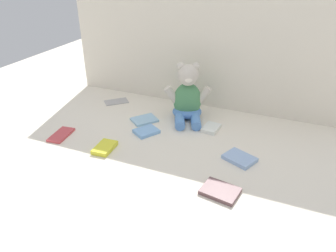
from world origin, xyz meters
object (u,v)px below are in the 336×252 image
at_px(teddy_bear, 187,99).
at_px(book_case_3, 61,135).
at_px(book_case_6, 116,101).
at_px(book_case_4, 105,148).
at_px(book_case_5, 146,131).
at_px(book_case_7, 220,191).
at_px(book_case_2, 211,128).
at_px(book_case_1, 144,120).
at_px(book_case_0, 240,158).

distance_m(teddy_bear, book_case_3, 0.64).
bearing_deg(book_case_6, book_case_4, 161.65).
bearing_deg(book_case_6, book_case_5, -172.34).
bearing_deg(book_case_5, book_case_7, -1.32).
height_order(book_case_2, book_case_4, same).
xyz_separation_m(book_case_1, book_case_7, (0.50, -0.40, 0.00)).
xyz_separation_m(book_case_0, book_case_1, (-0.53, 0.16, -0.00)).
distance_m(book_case_3, book_case_5, 0.40).
bearing_deg(book_case_5, book_case_1, 152.76).
xyz_separation_m(book_case_3, book_case_7, (0.80, -0.11, 0.00)).
relative_size(book_case_0, book_case_4, 1.06).
bearing_deg(book_case_3, book_case_2, -159.46).
bearing_deg(book_case_6, book_case_3, 131.42).
distance_m(book_case_1, book_case_7, 0.64).
bearing_deg(book_case_5, book_case_3, -120.86).
xyz_separation_m(book_case_3, book_case_4, (0.26, -0.02, 0.00)).
bearing_deg(book_case_7, book_case_2, 29.36).
xyz_separation_m(teddy_bear, book_case_5, (-0.13, -0.23, -0.10)).
xyz_separation_m(book_case_4, book_case_7, (0.54, -0.09, -0.00)).
xyz_separation_m(book_case_0, book_case_3, (-0.82, -0.13, -0.00)).
height_order(book_case_3, book_case_6, book_case_3).
bearing_deg(book_case_4, book_case_1, 79.05).
distance_m(teddy_bear, book_case_2, 0.20).
bearing_deg(book_case_0, teddy_bear, -106.38).
bearing_deg(teddy_bear, book_case_7, -80.91).
distance_m(book_case_0, book_case_7, 0.24).
xyz_separation_m(teddy_bear, book_case_2, (0.15, -0.08, -0.10)).
bearing_deg(book_case_4, book_case_5, 59.32).
bearing_deg(book_case_6, book_case_7, -169.35).
height_order(book_case_1, book_case_6, book_case_1).
xyz_separation_m(book_case_2, book_case_6, (-0.60, 0.11, -0.00)).
distance_m(book_case_4, book_case_6, 0.51).
distance_m(book_case_2, book_case_5, 0.32).
xyz_separation_m(book_case_4, book_case_6, (-0.22, 0.46, -0.01)).
distance_m(book_case_1, book_case_4, 0.32).
bearing_deg(book_case_2, teddy_bear, 159.07).
bearing_deg(teddy_bear, book_case_2, -48.75).
relative_size(teddy_bear, book_case_5, 2.72).
bearing_deg(book_case_5, book_case_6, 173.37).
bearing_deg(book_case_1, book_case_7, -179.89).
bearing_deg(book_case_1, book_case_5, 159.12).
relative_size(teddy_bear, book_case_0, 2.39).
bearing_deg(book_case_3, book_case_7, 165.38).
height_order(book_case_4, book_case_7, book_case_4).
xyz_separation_m(teddy_bear, book_case_1, (-0.19, -0.12, -0.10)).
bearing_deg(book_case_4, book_case_7, -12.92).
bearing_deg(book_case_6, book_case_1, -163.71).
height_order(book_case_5, book_case_6, book_case_5).
height_order(book_case_0, book_case_1, book_case_0).
xyz_separation_m(book_case_0, book_case_7, (-0.02, -0.24, -0.00)).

